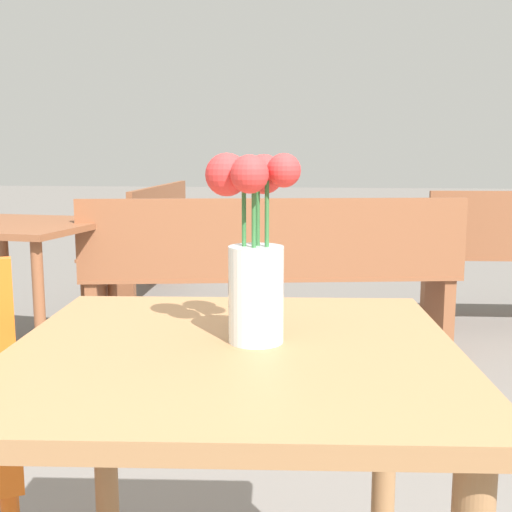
% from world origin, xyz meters
% --- Properties ---
extents(table_front, '(0.78, 0.77, 0.76)m').
position_xyz_m(table_front, '(0.00, 0.00, 0.62)').
color(table_front, '#9E7047').
rests_on(table_front, ground_plane).
extents(flower_vase, '(0.15, 0.14, 0.31)m').
position_xyz_m(flower_vase, '(0.03, 0.03, 0.90)').
color(flower_vase, silver).
rests_on(flower_vase, table_front).
extents(bench_near, '(1.97, 0.68, 0.85)m').
position_xyz_m(bench_near, '(-0.15, 2.25, 0.48)').
color(bench_near, brown).
rests_on(bench_near, ground_plane).
extents(bench_middle, '(0.43, 1.65, 0.85)m').
position_xyz_m(bench_middle, '(-1.13, 3.42, 0.46)').
color(bench_middle, brown).
rests_on(bench_middle, ground_plane).
extents(table_back, '(0.87, 0.90, 0.73)m').
position_xyz_m(table_back, '(-1.39, 1.98, 0.62)').
color(table_back, brown).
rests_on(table_back, ground_plane).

